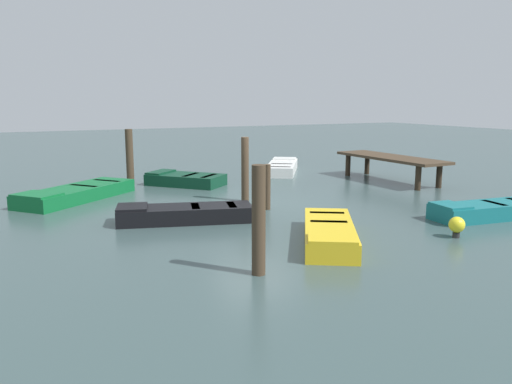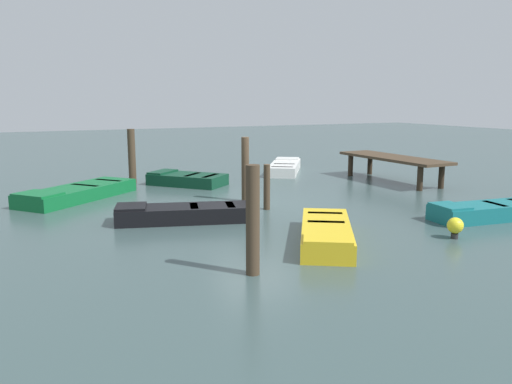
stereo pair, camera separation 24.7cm
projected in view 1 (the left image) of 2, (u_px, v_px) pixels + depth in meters
The scene contains 13 objects.
ground_plane at pixel (256, 204), 15.38m from camera, with size 80.00×80.00×0.00m, color #384C4C.
dock_segment at pixel (391, 160), 19.38m from camera, with size 4.85×1.51×0.95m.
rowboat_dark_green at pixel (185, 179), 18.61m from camera, with size 2.90×2.80×0.46m.
rowboat_black at pixel (184, 213), 13.07m from camera, with size 1.93×3.53×0.46m.
rowboat_green at pixel (76, 193), 15.89m from camera, with size 3.61×3.94×0.46m.
rowboat_yellow at pixel (329, 233), 11.20m from camera, with size 3.35×2.63×0.46m.
rowboat_white at pixel (282, 167), 21.91m from camera, with size 3.57×2.90×0.46m.
rowboat_teal at pixel (486, 210), 13.43m from camera, with size 1.38×3.13×0.46m.
mooring_piling_near_right at pixel (130, 156), 18.88m from camera, with size 0.27×0.27×2.00m, color #423323.
mooring_piling_mid_right at pixel (267, 187), 14.46m from camera, with size 0.19×0.19×1.28m, color #423323.
mooring_piling_far_left at pixel (245, 169), 15.58m from camera, with size 0.23×0.23×1.95m, color #423323.
mooring_piling_near_left at pixel (259, 221), 9.01m from camera, with size 0.25×0.25×1.97m, color #423323.
marker_buoy at pixel (457, 225), 11.55m from camera, with size 0.36×0.36×0.48m.
Camera 1 is at (13.48, -6.73, 3.08)m, focal length 36.14 mm.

